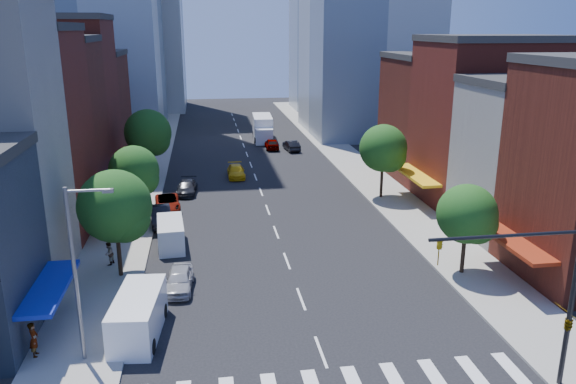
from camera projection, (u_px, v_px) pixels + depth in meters
name	position (u px, v px, depth m)	size (l,w,h in m)	color
ground	(321.00, 352.00, 29.19)	(220.00, 220.00, 0.00)	black
sidewalk_left	(145.00, 172.00, 65.32)	(5.00, 120.00, 0.15)	gray
sidewalk_right	(354.00, 164.00, 68.92)	(5.00, 120.00, 0.15)	gray
bldg_left_2	(2.00, 138.00, 43.37)	(12.00, 9.00, 16.00)	#5F1E16
bldg_left_3	(34.00, 126.00, 51.57)	(12.00, 8.00, 15.00)	#4E1C13
bldg_left_4	(55.00, 104.00, 59.36)	(12.00, 9.00, 17.00)	#5F1E16
bldg_left_5	(76.00, 110.00, 68.93)	(12.00, 10.00, 13.00)	#4E1C13
bldg_right_1	(541.00, 161.00, 44.75)	(12.00, 8.00, 12.00)	beige
bldg_right_2	(488.00, 124.00, 52.87)	(12.00, 10.00, 15.00)	#5F1E16
bldg_right_3	(443.00, 118.00, 62.64)	(12.00, 10.00, 13.00)	#4E1C13
traffic_signal	(560.00, 307.00, 25.18)	(7.24, 2.24, 8.00)	black
streetlight	(78.00, 265.00, 26.96)	(2.25, 0.25, 9.00)	slate
tree_left_near	(117.00, 209.00, 36.55)	(4.80, 4.80, 7.30)	black
tree_left_mid	(136.00, 173.00, 47.09)	(4.20, 4.20, 6.65)	black
tree_left_far	(149.00, 135.00, 60.18)	(5.00, 5.00, 7.75)	black
tree_right_near	(469.00, 216.00, 37.21)	(4.00, 4.00, 6.20)	black
tree_right_far	(385.00, 150.00, 54.09)	(4.60, 4.60, 7.20)	black
parked_car_front	(179.00, 280.00, 35.93)	(1.67, 4.15, 1.41)	#A8A7AC
parked_car_second	(161.00, 216.00, 47.91)	(1.65, 4.74, 1.56)	black
parked_car_third	(168.00, 203.00, 51.90)	(2.17, 4.71, 1.31)	#999999
parked_car_rear	(187.00, 187.00, 56.79)	(1.87, 4.59, 1.33)	black
cargo_van_near	(138.00, 317.00, 30.34)	(2.79, 5.81, 2.39)	white
cargo_van_far	(171.00, 235.00, 42.91)	(2.28, 4.92, 2.04)	white
taxi	(236.00, 171.00, 63.16)	(1.88, 4.62, 1.34)	#DEAB0B
traffic_car_oncoming	(291.00, 145.00, 76.81)	(1.52, 4.35, 1.43)	black
traffic_car_far	(272.00, 144.00, 77.76)	(1.77, 4.40, 1.50)	#999999
box_truck	(263.00, 129.00, 83.74)	(3.11, 9.02, 3.58)	white
pedestrian_near	(34.00, 339.00, 28.35)	(0.68, 0.45, 1.87)	#999999
pedestrian_far	(109.00, 254.00, 39.35)	(0.81, 0.63, 1.67)	#999999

